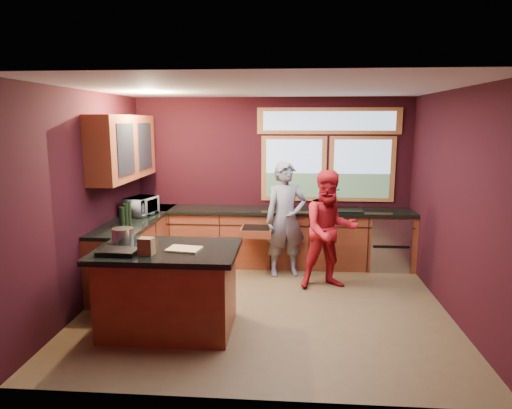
# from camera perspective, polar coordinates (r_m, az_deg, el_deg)

# --- Properties ---
(floor) EXTENTS (4.50, 4.50, 0.00)m
(floor) POSITION_cam_1_polar(r_m,az_deg,el_deg) (5.96, 1.15, -12.52)
(floor) COLOR brown
(floor) RESTS_ON ground
(room_shell) EXTENTS (4.52, 4.02, 2.71)m
(room_shell) POSITION_cam_1_polar(r_m,az_deg,el_deg) (5.90, -4.43, 5.29)
(room_shell) COLOR black
(room_shell) RESTS_ON ground
(back_counter) EXTENTS (4.50, 0.64, 0.93)m
(back_counter) POSITION_cam_1_polar(r_m,az_deg,el_deg) (7.41, 3.45, -4.10)
(back_counter) COLOR #602716
(back_counter) RESTS_ON floor
(left_counter) EXTENTS (0.64, 2.30, 0.93)m
(left_counter) POSITION_cam_1_polar(r_m,az_deg,el_deg) (6.97, -14.71, -5.37)
(left_counter) COLOR #602716
(left_counter) RESTS_ON floor
(island) EXTENTS (1.55, 1.05, 0.95)m
(island) POSITION_cam_1_polar(r_m,az_deg,el_deg) (5.26, -10.86, -10.29)
(island) COLOR #602716
(island) RESTS_ON floor
(person_grey) EXTENTS (0.71, 0.56, 1.73)m
(person_grey) POSITION_cam_1_polar(r_m,az_deg,el_deg) (6.86, 3.73, -1.87)
(person_grey) COLOR slate
(person_grey) RESTS_ON floor
(person_red) EXTENTS (0.93, 0.79, 1.66)m
(person_red) POSITION_cam_1_polar(r_m,az_deg,el_deg) (6.41, 9.18, -3.16)
(person_red) COLOR #A6131A
(person_red) RESTS_ON floor
(microwave) EXTENTS (0.44, 0.56, 0.27)m
(microwave) POSITION_cam_1_polar(r_m,az_deg,el_deg) (7.02, -14.15, -0.20)
(microwave) COLOR #999999
(microwave) RESTS_ON left_counter
(potted_plant) EXTENTS (0.31, 0.27, 0.35)m
(potted_plant) POSITION_cam_1_polar(r_m,az_deg,el_deg) (7.36, 9.37, 0.76)
(potted_plant) COLOR #999999
(potted_plant) RESTS_ON back_counter
(paper_towel) EXTENTS (0.12, 0.12, 0.28)m
(paper_towel) POSITION_cam_1_polar(r_m,az_deg,el_deg) (7.29, 3.22, 0.52)
(paper_towel) COLOR white
(paper_towel) RESTS_ON back_counter
(cutting_board) EXTENTS (0.38, 0.30, 0.02)m
(cutting_board) POSITION_cam_1_polar(r_m,az_deg,el_deg) (5.02, -8.98, -5.53)
(cutting_board) COLOR tan
(cutting_board) RESTS_ON island
(stock_pot) EXTENTS (0.24, 0.24, 0.18)m
(stock_pot) POSITION_cam_1_polar(r_m,az_deg,el_deg) (5.40, -16.30, -3.80)
(stock_pot) COLOR #BCBDC2
(stock_pot) RESTS_ON island
(paper_bag) EXTENTS (0.16, 0.13, 0.18)m
(paper_bag) POSITION_cam_1_polar(r_m,az_deg,el_deg) (4.90, -13.54, -5.10)
(paper_bag) COLOR brown
(paper_bag) RESTS_ON island
(black_tray) EXTENTS (0.41, 0.30, 0.05)m
(black_tray) POSITION_cam_1_polar(r_m,az_deg,el_deg) (5.02, -16.79, -5.67)
(black_tray) COLOR black
(black_tray) RESTS_ON island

